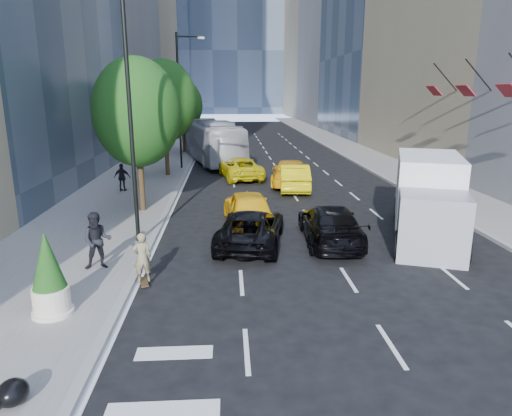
{
  "coord_description": "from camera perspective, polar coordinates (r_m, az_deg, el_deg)",
  "views": [
    {
      "loc": [
        -2.87,
        -13.62,
        5.97
      ],
      "look_at": [
        -1.82,
        3.36,
        1.6
      ],
      "focal_mm": 32.0,
      "sensor_mm": 36.0,
      "label": 1
    }
  ],
  "objects": [
    {
      "name": "ground",
      "position": [
        15.15,
        7.77,
        -8.94
      ],
      "size": [
        160.0,
        160.0,
        0.0
      ],
      "primitive_type": "plane",
      "color": "black",
      "rests_on": "ground"
    },
    {
      "name": "sidewalk_left",
      "position": [
        44.44,
        -11.51,
        6.49
      ],
      "size": [
        6.0,
        120.0,
        0.15
      ],
      "primitive_type": "cube",
      "color": "slate",
      "rests_on": "ground"
    },
    {
      "name": "sidewalk_right",
      "position": [
        45.86,
        12.87,
        6.66
      ],
      "size": [
        4.0,
        120.0,
        0.15
      ],
      "primitive_type": "cube",
      "color": "slate",
      "rests_on": "ground"
    },
    {
      "name": "tower_right_far",
      "position": [
        115.93,
        9.72,
        23.66
      ],
      "size": [
        20.0,
        24.0,
        50.0
      ],
      "primitive_type": "cube",
      "color": "gray",
      "rests_on": "ground"
    },
    {
      "name": "lamp_near",
      "position": [
        17.96,
        -15.04,
        13.43
      ],
      "size": [
        2.13,
        0.22,
        10.0
      ],
      "color": "black",
      "rests_on": "sidewalk_left"
    },
    {
      "name": "lamp_far",
      "position": [
        35.79,
        -9.36,
        13.97
      ],
      "size": [
        2.13,
        0.22,
        10.0
      ],
      "color": "black",
      "rests_on": "sidewalk_left"
    },
    {
      "name": "tree_near",
      "position": [
        23.05,
        -14.66,
        11.46
      ],
      "size": [
        4.2,
        4.2,
        7.46
      ],
      "color": "black",
      "rests_on": "sidewalk_left"
    },
    {
      "name": "tree_mid",
      "position": [
        32.92,
        -11.4,
        12.99
      ],
      "size": [
        4.5,
        4.5,
        7.99
      ],
      "color": "black",
      "rests_on": "sidewalk_left"
    },
    {
      "name": "tree_far",
      "position": [
        45.85,
        -9.18,
        12.54
      ],
      "size": [
        3.9,
        3.9,
        6.92
      ],
      "color": "black",
      "rests_on": "sidewalk_left"
    },
    {
      "name": "traffic_signal",
      "position": [
        53.77,
        -7.48,
        12.43
      ],
      "size": [
        2.48,
        0.53,
        5.2
      ],
      "color": "black",
      "rests_on": "sidewalk_left"
    },
    {
      "name": "facade_flags",
      "position": [
        27.22,
        27.01,
        13.34
      ],
      "size": [
        1.85,
        13.3,
        2.05
      ],
      "color": "black",
      "rests_on": "ground"
    },
    {
      "name": "skateboarder",
      "position": [
        14.82,
        -14.01,
        -6.43
      ],
      "size": [
        0.67,
        0.53,
        1.61
      ],
      "primitive_type": "imported",
      "rotation": [
        0.0,
        0.0,
        3.41
      ],
      "color": "olive",
      "rests_on": "ground"
    },
    {
      "name": "black_sedan_lincoln",
      "position": [
        18.1,
        -0.63,
        -2.48
      ],
      "size": [
        3.21,
        5.44,
        1.42
      ],
      "primitive_type": "imported",
      "rotation": [
        0.0,
        0.0,
        2.97
      ],
      "color": "black",
      "rests_on": "ground"
    },
    {
      "name": "black_sedan_mercedes",
      "position": [
        18.6,
        9.25,
        -2.03
      ],
      "size": [
        2.39,
        5.39,
        1.54
      ],
      "primitive_type": "imported",
      "rotation": [
        0.0,
        0.0,
        3.1
      ],
      "color": "black",
      "rests_on": "ground"
    },
    {
      "name": "taxi_a",
      "position": [
        20.79,
        -1.03,
        0.07
      ],
      "size": [
        2.35,
        4.99,
        1.65
      ],
      "primitive_type": "imported",
      "rotation": [
        0.0,
        0.0,
        3.23
      ],
      "color": "yellow",
      "rests_on": "ground"
    },
    {
      "name": "taxi_b",
      "position": [
        28.39,
        4.77,
        3.91
      ],
      "size": [
        2.15,
        5.12,
        1.65
      ],
      "primitive_type": "imported",
      "rotation": [
        0.0,
        0.0,
        3.06
      ],
      "color": "#CEBB0A",
      "rests_on": "ground"
    },
    {
      "name": "taxi_c",
      "position": [
        32.06,
        -1.95,
        5.02
      ],
      "size": [
        3.35,
        5.73,
        1.5
      ],
      "primitive_type": "imported",
      "rotation": [
        0.0,
        0.0,
        3.31
      ],
      "color": "#D4C10B",
      "rests_on": "ground"
    },
    {
      "name": "taxi_d",
      "position": [
        29.9,
        4.35,
        4.46
      ],
      "size": [
        3.27,
        6.02,
        1.65
      ],
      "primitive_type": "imported",
      "rotation": [
        0.0,
        0.0,
        2.97
      ],
      "color": "#FFB30D",
      "rests_on": "ground"
    },
    {
      "name": "city_bus",
      "position": [
        39.88,
        -5.43,
        8.29
      ],
      "size": [
        5.8,
        13.04,
        3.54
      ],
      "primitive_type": "imported",
      "rotation": [
        0.0,
        0.0,
        0.23
      ],
      "color": "#B2B3B9",
      "rests_on": "ground"
    },
    {
      "name": "box_truck",
      "position": [
        20.2,
        20.76,
        1.23
      ],
      "size": [
        4.71,
        7.39,
        3.33
      ],
      "rotation": [
        0.0,
        0.0,
        -0.35
      ],
      "color": "white",
      "rests_on": "ground"
    },
    {
      "name": "pedestrian_a",
      "position": [
        16.15,
        -19.23,
        -3.88
      ],
      "size": [
        1.07,
        0.9,
        1.96
      ],
      "primitive_type": "imported",
      "rotation": [
        0.0,
        0.0,
        0.18
      ],
      "color": "black",
      "rests_on": "sidewalk_left"
    },
    {
      "name": "pedestrian_b",
      "position": [
        28.44,
        -16.38,
        3.71
      ],
      "size": [
        1.01,
        0.52,
        1.66
      ],
      "primitive_type": "imported",
      "rotation": [
        0.0,
        0.0,
        3.02
      ],
      "color": "black",
      "rests_on": "sidewalk_left"
    },
    {
      "name": "planter_shrub",
      "position": [
        13.32,
        -24.48,
        -7.7
      ],
      "size": [
        0.97,
        0.97,
        2.32
      ],
      "color": "beige",
      "rests_on": "sidewalk_left"
    }
  ]
}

